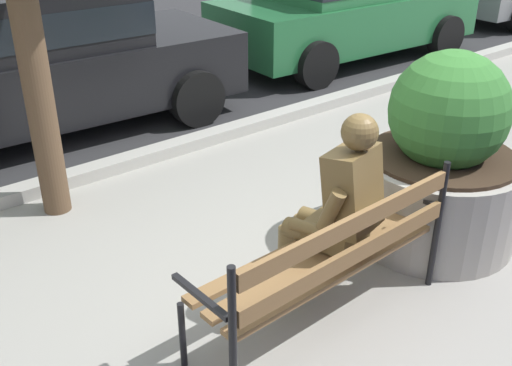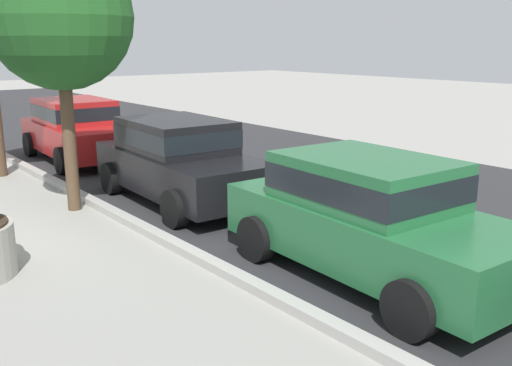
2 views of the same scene
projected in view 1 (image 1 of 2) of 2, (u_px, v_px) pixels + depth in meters
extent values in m
plane|color=#9E9B93|center=(349.00, 311.00, 4.02)|extent=(80.00, 80.00, 0.00)
cube|color=#B2AFA8|center=(135.00, 159.00, 6.00)|extent=(60.00, 0.20, 0.12)
cube|color=olive|center=(338.00, 274.00, 3.63)|extent=(1.70, 0.17, 0.04)
cube|color=olive|center=(317.00, 261.00, 3.75)|extent=(1.70, 0.17, 0.04)
cube|color=olive|center=(296.00, 248.00, 3.87)|extent=(1.70, 0.17, 0.04)
cube|color=olive|center=(352.00, 256.00, 3.49)|extent=(1.70, 0.09, 0.11)
cube|color=olive|center=(354.00, 224.00, 3.39)|extent=(1.70, 0.09, 0.11)
cylinder|color=black|center=(182.00, 335.00, 3.48)|extent=(0.04, 0.04, 0.45)
cylinder|color=black|center=(233.00, 345.00, 3.04)|extent=(0.04, 0.04, 0.95)
cube|color=black|center=(200.00, 296.00, 3.16)|extent=(0.05, 0.48, 0.03)
cylinder|color=black|center=(379.00, 230.00, 4.50)|extent=(0.04, 0.04, 0.45)
cylinder|color=black|center=(437.00, 226.00, 4.07)|extent=(0.04, 0.04, 0.95)
cube|color=black|center=(407.00, 193.00, 4.18)|extent=(0.05, 0.48, 0.03)
cube|color=brown|center=(336.00, 230.00, 3.86)|extent=(0.41, 0.39, 0.16)
cube|color=brown|center=(353.00, 190.00, 3.66)|extent=(0.42, 0.37, 0.55)
sphere|color=brown|center=(360.00, 132.00, 3.48)|extent=(0.22, 0.22, 0.22)
cylinder|color=brown|center=(331.00, 211.00, 3.54)|extent=(0.13, 0.20, 0.29)
cylinder|color=brown|center=(309.00, 228.00, 3.69)|extent=(0.14, 0.28, 0.10)
cylinder|color=brown|center=(367.00, 183.00, 3.85)|extent=(0.13, 0.20, 0.29)
cylinder|color=brown|center=(347.00, 200.00, 4.01)|extent=(0.14, 0.28, 0.10)
cylinder|color=brown|center=(309.00, 234.00, 3.89)|extent=(0.21, 0.38, 0.14)
cylinder|color=brown|center=(286.00, 259.00, 4.11)|extent=(0.11, 0.11, 0.50)
cube|color=brown|center=(278.00, 282.00, 4.24)|extent=(0.16, 0.26, 0.07)
cylinder|color=brown|center=(324.00, 223.00, 4.02)|extent=(0.21, 0.38, 0.14)
cylinder|color=brown|center=(300.00, 248.00, 4.24)|extent=(0.11, 0.11, 0.50)
cube|color=brown|center=(292.00, 270.00, 4.37)|extent=(0.16, 0.26, 0.07)
cube|color=brown|center=(298.00, 255.00, 4.46)|extent=(0.31, 0.24, 0.16)
cylinder|color=#A8A399|center=(436.00, 198.00, 4.69)|extent=(1.23, 1.23, 0.69)
cylinder|color=#38281C|center=(442.00, 156.00, 4.53)|extent=(1.11, 1.11, 0.03)
sphere|color=#387A33|center=(449.00, 111.00, 4.36)|extent=(0.88, 0.88, 0.88)
cylinder|color=brown|center=(34.00, 67.00, 4.66)|extent=(0.23, 0.23, 2.51)
cube|color=black|center=(50.00, 76.00, 6.62)|extent=(4.17, 1.89, 0.70)
cube|color=black|center=(26.00, 17.00, 6.25)|extent=(2.20, 1.66, 0.60)
cube|color=black|center=(26.00, 17.00, 6.25)|extent=(2.21, 1.68, 0.33)
cylinder|color=black|center=(130.00, 64.00, 8.07)|extent=(0.65, 0.25, 0.64)
cylinder|color=black|center=(197.00, 98.00, 6.84)|extent=(0.65, 0.25, 0.64)
cube|color=#236638|center=(346.00, 19.00, 9.21)|extent=(4.17, 1.89, 0.70)
cylinder|color=black|center=(367.00, 17.00, 10.65)|extent=(0.65, 0.25, 0.64)
cylinder|color=black|center=(446.00, 36.00, 9.43)|extent=(0.65, 0.25, 0.64)
cylinder|color=black|center=(243.00, 39.00, 9.25)|extent=(0.65, 0.25, 0.64)
cylinder|color=black|center=(316.00, 65.00, 8.03)|extent=(0.65, 0.25, 0.64)
cylinder|color=black|center=(445.00, 0.00, 12.08)|extent=(0.65, 0.25, 0.64)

